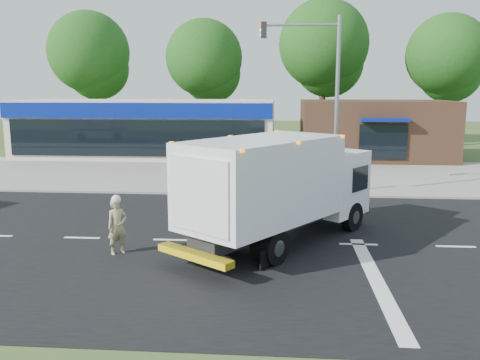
{
  "coord_description": "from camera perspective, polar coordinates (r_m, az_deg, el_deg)",
  "views": [
    {
      "loc": [
        0.46,
        -15.67,
        4.93
      ],
      "look_at": [
        -0.91,
        1.81,
        1.7
      ],
      "focal_mm": 38.0,
      "sensor_mm": 36.0,
      "label": 1
    }
  ],
  "objects": [
    {
      "name": "emergency_worker",
      "position": [
        15.55,
        -13.62,
        -4.93
      ],
      "size": [
        0.73,
        0.71,
        1.8
      ],
      "rotation": [
        0.0,
        0.0,
        0.74
      ],
      "color": "tan",
      "rests_on": "ground"
    },
    {
      "name": "road_asphalt",
      "position": [
        16.43,
        2.68,
        -7.01
      ],
      "size": [
        60.0,
        14.0,
        0.02
      ],
      "primitive_type": "cube",
      "color": "black",
      "rests_on": "ground"
    },
    {
      "name": "background_trees",
      "position": [
        43.92,
        2.84,
        13.62
      ],
      "size": [
        36.77,
        7.39,
        12.1
      ],
      "color": "#332114",
      "rests_on": "ground"
    },
    {
      "name": "ground",
      "position": [
        16.43,
        2.68,
        -7.03
      ],
      "size": [
        120.0,
        120.0,
        0.0
      ],
      "primitive_type": "plane",
      "color": "#385123",
      "rests_on": "ground"
    },
    {
      "name": "retail_strip_mall",
      "position": [
        36.95,
        -10.43,
        5.73
      ],
      "size": [
        18.0,
        6.2,
        4.0
      ],
      "color": "beige",
      "rests_on": "ground"
    },
    {
      "name": "ems_box_truck",
      "position": [
        15.81,
        4.42,
        -0.32
      ],
      "size": [
        6.53,
        7.66,
        3.44
      ],
      "rotation": [
        0.0,
        0.0,
        0.93
      ],
      "color": "black",
      "rests_on": "ground"
    },
    {
      "name": "parking_apron",
      "position": [
        30.08,
        3.53,
        1.0
      ],
      "size": [
        60.0,
        9.0,
        0.02
      ],
      "primitive_type": "cube",
      "color": "gray",
      "rests_on": "ground"
    },
    {
      "name": "brown_storefront",
      "position": [
        36.36,
        14.88,
        5.47
      ],
      "size": [
        10.0,
        6.7,
        4.0
      ],
      "color": "#382316",
      "rests_on": "ground"
    },
    {
      "name": "sidewalk",
      "position": [
        24.37,
        3.3,
        -1.11
      ],
      "size": [
        60.0,
        2.4,
        0.12
      ],
      "primitive_type": "cube",
      "color": "gray",
      "rests_on": "ground"
    },
    {
      "name": "traffic_signal_pole",
      "position": [
        23.35,
        9.27,
        10.29
      ],
      "size": [
        3.51,
        0.25,
        8.0
      ],
      "color": "gray",
      "rests_on": "ground"
    },
    {
      "name": "lane_markings",
      "position": [
        15.17,
        7.68,
        -8.56
      ],
      "size": [
        55.2,
        7.0,
        0.01
      ],
      "color": "silver",
      "rests_on": "road_asphalt"
    }
  ]
}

